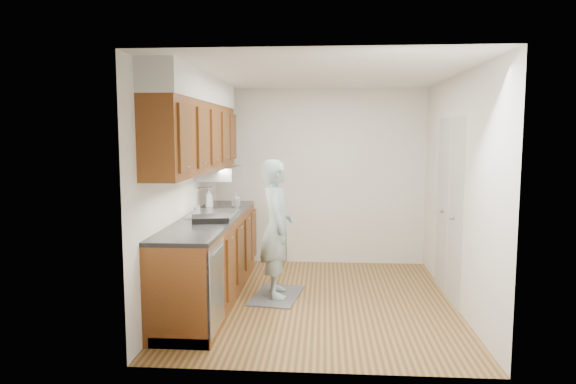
{
  "coord_description": "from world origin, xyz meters",
  "views": [
    {
      "loc": [
        0.07,
        -5.59,
        1.86
      ],
      "look_at": [
        -0.34,
        0.25,
        1.2
      ],
      "focal_mm": 32.0,
      "sensor_mm": 36.0,
      "label": 1
    }
  ],
  "objects_px": {
    "soap_bottle_a": "(209,198)",
    "steel_can": "(237,203)",
    "soap_bottle_b": "(236,199)",
    "dish_rack": "(210,219)",
    "person": "(277,219)"
  },
  "relations": [
    {
      "from": "soap_bottle_a",
      "to": "steel_can",
      "type": "height_order",
      "value": "soap_bottle_a"
    },
    {
      "from": "soap_bottle_b",
      "to": "steel_can",
      "type": "xyz_separation_m",
      "value": [
        0.04,
        -0.16,
        -0.03
      ]
    },
    {
      "from": "soap_bottle_b",
      "to": "dish_rack",
      "type": "relative_size",
      "value": 0.46
    },
    {
      "from": "steel_can",
      "to": "dish_rack",
      "type": "height_order",
      "value": "steel_can"
    },
    {
      "from": "person",
      "to": "soap_bottle_a",
      "type": "relative_size",
      "value": 6.85
    },
    {
      "from": "person",
      "to": "soap_bottle_b",
      "type": "bearing_deg",
      "value": 28.43
    },
    {
      "from": "person",
      "to": "dish_rack",
      "type": "bearing_deg",
      "value": 113.9
    },
    {
      "from": "soap_bottle_a",
      "to": "dish_rack",
      "type": "height_order",
      "value": "soap_bottle_a"
    },
    {
      "from": "soap_bottle_b",
      "to": "soap_bottle_a",
      "type": "bearing_deg",
      "value": -140.39
    },
    {
      "from": "steel_can",
      "to": "dish_rack",
      "type": "relative_size",
      "value": 0.29
    },
    {
      "from": "soap_bottle_b",
      "to": "steel_can",
      "type": "distance_m",
      "value": 0.17
    },
    {
      "from": "soap_bottle_a",
      "to": "soap_bottle_b",
      "type": "distance_m",
      "value": 0.38
    },
    {
      "from": "dish_rack",
      "to": "steel_can",
      "type": "bearing_deg",
      "value": 69.59
    },
    {
      "from": "steel_can",
      "to": "dish_rack",
      "type": "distance_m",
      "value": 1.05
    },
    {
      "from": "person",
      "to": "dish_rack",
      "type": "relative_size",
      "value": 4.7
    }
  ]
}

